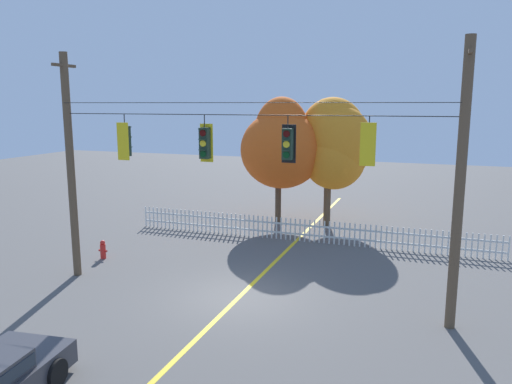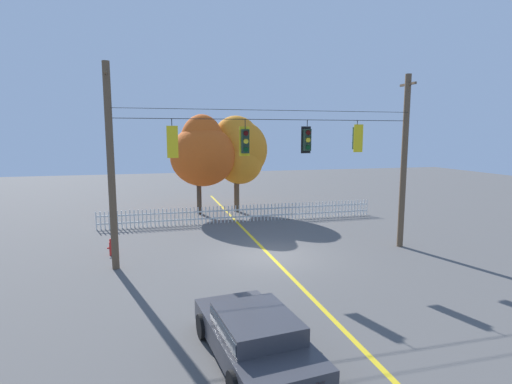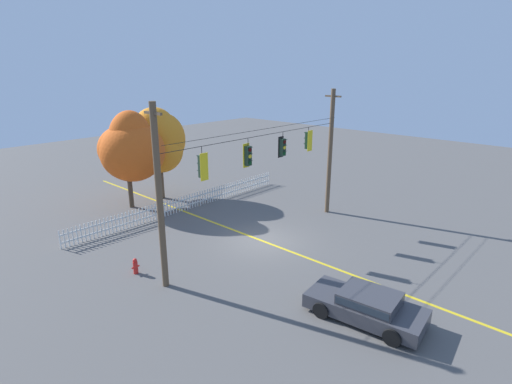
{
  "view_description": "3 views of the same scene",
  "coord_description": "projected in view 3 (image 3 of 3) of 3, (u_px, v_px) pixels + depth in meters",
  "views": [
    {
      "loc": [
        5.63,
        -14.0,
        6.18
      ],
      "look_at": [
        0.52,
        0.2,
        3.46
      ],
      "focal_mm": 34.61,
      "sensor_mm": 36.0,
      "label": 1
    },
    {
      "loc": [
        -4.85,
        -16.12,
        5.22
      ],
      "look_at": [
        -0.45,
        0.8,
        2.72
      ],
      "focal_mm": 28.21,
      "sensor_mm": 36.0,
      "label": 2
    },
    {
      "loc": [
        -15.06,
        -13.4,
        9.13
      ],
      "look_at": [
        -0.13,
        0.37,
        2.78
      ],
      "focal_mm": 28.07,
      "sensor_mm": 36.0,
      "label": 3
    }
  ],
  "objects": [
    {
      "name": "signal_support_span",
      "position": [
        263.0,
        170.0,
        20.76
      ],
      "size": [
        12.99,
        1.1,
        7.9
      ],
      "color": "brown",
      "rests_on": "ground"
    },
    {
      "name": "traffic_signal_northbound_secondary",
      "position": [
        202.0,
        166.0,
        17.65
      ],
      "size": [
        0.43,
        0.38,
        1.52
      ],
      "color": "black"
    },
    {
      "name": "traffic_signal_eastbound_side",
      "position": [
        248.0,
        156.0,
        19.71
      ],
      "size": [
        0.43,
        0.38,
        1.49
      ],
      "color": "black"
    },
    {
      "name": "autumn_maple_near_fence",
      "position": [
        130.0,
        148.0,
        26.12
      ],
      "size": [
        4.21,
        4.12,
        6.52
      ],
      "color": "#473828",
      "rests_on": "ground"
    },
    {
      "name": "ground",
      "position": [
        263.0,
        241.0,
        21.96
      ],
      "size": [
        80.0,
        80.0,
        0.0
      ],
      "primitive_type": "plane",
      "color": "#565451"
    },
    {
      "name": "parked_car",
      "position": [
        366.0,
        305.0,
        14.99
      ],
      "size": [
        2.41,
        4.53,
        1.15
      ],
      "color": "#38383D",
      "rests_on": "ground"
    },
    {
      "name": "traffic_signal_northbound_primary",
      "position": [
        282.0,
        147.0,
        21.58
      ],
      "size": [
        0.43,
        0.38,
        1.41
      ],
      "color": "black"
    },
    {
      "name": "traffic_signal_southbound_primary",
      "position": [
        308.0,
        140.0,
        23.2
      ],
      "size": [
        0.43,
        0.38,
        1.38
      ],
      "color": "black"
    },
    {
      "name": "lane_centerline_stripe",
      "position": [
        263.0,
        241.0,
        21.96
      ],
      "size": [
        0.16,
        36.0,
        0.01
      ],
      "primitive_type": "cube",
      "color": "gold",
      "rests_on": "ground"
    },
    {
      "name": "white_picket_fence",
      "position": [
        187.0,
        202.0,
        26.68
      ],
      "size": [
        16.68,
        0.06,
        1.02
      ],
      "color": "silver",
      "rests_on": "ground"
    },
    {
      "name": "autumn_maple_mid",
      "position": [
        160.0,
        141.0,
        28.32
      ],
      "size": [
        3.75,
        3.27,
        6.5
      ],
      "color": "brown",
      "rests_on": "ground"
    },
    {
      "name": "fire_hydrant",
      "position": [
        135.0,
        266.0,
        18.42
      ],
      "size": [
        0.38,
        0.22,
        0.76
      ],
      "color": "red",
      "rests_on": "ground"
    }
  ]
}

